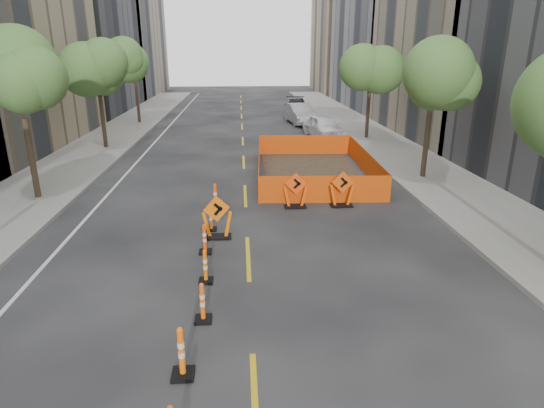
{
  "coord_description": "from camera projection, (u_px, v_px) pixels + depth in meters",
  "views": [
    {
      "loc": [
        -0.15,
        -8.18,
        5.81
      ],
      "look_at": [
        0.82,
        5.61,
        1.1
      ],
      "focal_mm": 30.0,
      "sensor_mm": 36.0,
      "label": 1
    }
  ],
  "objects": [
    {
      "name": "tree_l_d",
      "position": [
        134.0,
        67.0,
        35.92
      ],
      "size": [
        2.8,
        2.8,
        5.95
      ],
      "color": "#382B1E",
      "rests_on": "ground"
    },
    {
      "name": "tree_l_b",
      "position": [
        19.0,
        86.0,
        17.03
      ],
      "size": [
        2.8,
        2.8,
        5.95
      ],
      "color": "#382B1E",
      "rests_on": "ground"
    },
    {
      "name": "parked_car_mid",
      "position": [
        300.0,
        114.0,
        37.19
      ],
      "size": [
        2.36,
        5.08,
        1.61
      ],
      "primitive_type": "imported",
      "rotation": [
        0.0,
        0.0,
        0.14
      ],
      "color": "gray",
      "rests_on": "ground"
    },
    {
      "name": "bld_right_e",
      "position": [
        361.0,
        33.0,
        63.47
      ],
      "size": [
        12.0,
        14.0,
        16.0
      ],
      "primitive_type": "cube",
      "color": "tan",
      "rests_on": "ground"
    },
    {
      "name": "channelizer_6",
      "position": [
        211.0,
        217.0,
        15.26
      ],
      "size": [
        0.36,
        0.36,
        0.92
      ],
      "primitive_type": null,
      "color": "#FF640A",
      "rests_on": "ground"
    },
    {
      "name": "chevron_sign_left",
      "position": [
        217.0,
        217.0,
        14.55
      ],
      "size": [
        1.1,
        0.85,
        1.45
      ],
      "primitive_type": null,
      "rotation": [
        0.0,
        0.0,
        0.31
      ],
      "color": "orange",
      "rests_on": "ground"
    },
    {
      "name": "channelizer_4",
      "position": [
        205.0,
        266.0,
        11.82
      ],
      "size": [
        0.37,
        0.37,
        0.94
      ],
      "primitive_type": null,
      "color": "#EE600A",
      "rests_on": "ground"
    },
    {
      "name": "tree_r_b",
      "position": [
        433.0,
        80.0,
        20.03
      ],
      "size": [
        2.8,
        2.8,
        5.95
      ],
      "color": "#382B1E",
      "rests_on": "ground"
    },
    {
      "name": "chevron_sign_center",
      "position": [
        296.0,
        190.0,
        17.39
      ],
      "size": [
        1.0,
        0.7,
        1.39
      ],
      "primitive_type": null,
      "rotation": [
        0.0,
        0.0,
        -0.16
      ],
      "color": "#FF430A",
      "rests_on": "ground"
    },
    {
      "name": "channelizer_7",
      "position": [
        215.0,
        198.0,
        16.95
      ],
      "size": [
        0.44,
        0.44,
        1.11
      ],
      "primitive_type": null,
      "color": "#FF440A",
      "rests_on": "ground"
    },
    {
      "name": "bld_left_d",
      "position": [
        61.0,
        36.0,
        43.23
      ],
      "size": [
        12.0,
        16.0,
        14.0
      ],
      "primitive_type": "cube",
      "color": "#4C4C51",
      "rests_on": "ground"
    },
    {
      "name": "sidewalk_left",
      "position": [
        44.0,
        185.0,
        20.32
      ],
      "size": [
        4.0,
        90.0,
        0.15
      ],
      "primitive_type": "cube",
      "color": "gray",
      "rests_on": "ground"
    },
    {
      "name": "tree_l_c",
      "position": [
        97.0,
        73.0,
        26.47
      ],
      "size": [
        2.8,
        2.8,
        5.95
      ],
      "color": "#382B1E",
      "rests_on": "ground"
    },
    {
      "name": "parked_car_far",
      "position": [
        296.0,
        106.0,
        42.54
      ],
      "size": [
        2.36,
        5.24,
        1.49
      ],
      "primitive_type": "imported",
      "rotation": [
        0.0,
        0.0,
        -0.05
      ],
      "color": "black",
      "rests_on": "ground"
    },
    {
      "name": "safety_fence",
      "position": [
        313.0,
        163.0,
        22.19
      ],
      "size": [
        5.66,
        9.15,
        1.11
      ],
      "primitive_type": null,
      "rotation": [
        0.0,
        0.0,
        -0.05
      ],
      "color": "#FF5B0D",
      "rests_on": "ground"
    },
    {
      "name": "chevron_sign_right",
      "position": [
        342.0,
        189.0,
        17.5
      ],
      "size": [
        1.01,
        0.68,
        1.42
      ],
      "primitive_type": null,
      "rotation": [
        0.0,
        0.0,
        -0.13
      ],
      "color": "#E44B09",
      "rests_on": "ground"
    },
    {
      "name": "parked_car_near",
      "position": [
        323.0,
        126.0,
        31.48
      ],
      "size": [
        2.68,
        4.7,
        1.51
      ],
      "primitive_type": "imported",
      "rotation": [
        0.0,
        0.0,
        0.21
      ],
      "color": "white",
      "rests_on": "ground"
    },
    {
      "name": "bld_left_e",
      "position": [
        105.0,
        15.0,
        57.75
      ],
      "size": [
        12.0,
        20.0,
        20.0
      ],
      "primitive_type": "cube",
      "color": "gray",
      "rests_on": "ground"
    },
    {
      "name": "channelizer_5",
      "position": [
        205.0,
        239.0,
        13.53
      ],
      "size": [
        0.37,
        0.37,
        0.93
      ],
      "primitive_type": null,
      "color": "#FF450A",
      "rests_on": "ground"
    },
    {
      "name": "bld_right_c",
      "position": [
        490.0,
        31.0,
        30.94
      ],
      "size": [
        12.0,
        16.0,
        14.0
      ],
      "primitive_type": "cube",
      "color": "gray",
      "rests_on": "ground"
    },
    {
      "name": "ground_plane",
      "position": [
        252.0,
        339.0,
        9.61
      ],
      "size": [
        140.0,
        140.0,
        0.0
      ],
      "primitive_type": "plane",
      "color": "black"
    },
    {
      "name": "bld_right_d",
      "position": [
        409.0,
        5.0,
        45.46
      ],
      "size": [
        12.0,
        18.0,
        20.0
      ],
      "primitive_type": "cube",
      "color": "gray",
      "rests_on": "ground"
    },
    {
      "name": "channelizer_2",
      "position": [
        181.0,
        352.0,
        8.35
      ],
      "size": [
        0.42,
        0.42,
        1.06
      ],
      "primitive_type": null,
      "color": "#FF640A",
      "rests_on": "ground"
    },
    {
      "name": "tree_r_c",
      "position": [
        371.0,
        70.0,
        29.47
      ],
      "size": [
        2.8,
        2.8,
        5.95
      ],
      "color": "#382B1E",
      "rests_on": "ground"
    },
    {
      "name": "channelizer_3",
      "position": [
        202.0,
        302.0,
        10.1
      ],
      "size": [
        0.38,
        0.38,
        0.96
      ],
      "primitive_type": null,
      "color": "#FA570A",
      "rests_on": "ground"
    },
    {
      "name": "sidewalk_right",
      "position": [
        435.0,
        177.0,
        21.51
      ],
      "size": [
        4.0,
        90.0,
        0.15
      ],
      "primitive_type": "cube",
      "color": "gray",
      "rests_on": "ground"
    }
  ]
}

